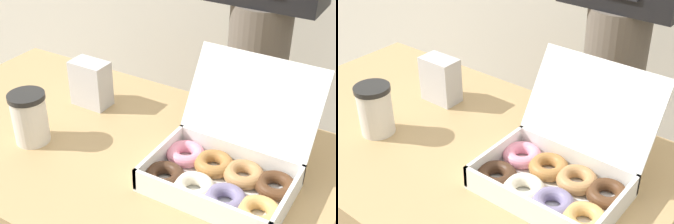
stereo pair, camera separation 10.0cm
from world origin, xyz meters
TOP-DOWN VIEW (x-y plane):
  - donut_box at (0.31, 0.00)m, footprint 0.33×0.31m
  - coffee_cup at (-0.14, -0.09)m, footprint 0.08×0.08m
  - napkin_holder at (-0.13, 0.12)m, footprint 0.10×0.06m

SIDE VIEW (x-z plane):
  - donut_box at x=0.31m, z-range 0.68..0.90m
  - napkin_holder at x=-0.13m, z-range 0.76..0.88m
  - coffee_cup at x=-0.14m, z-range 0.76..0.88m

